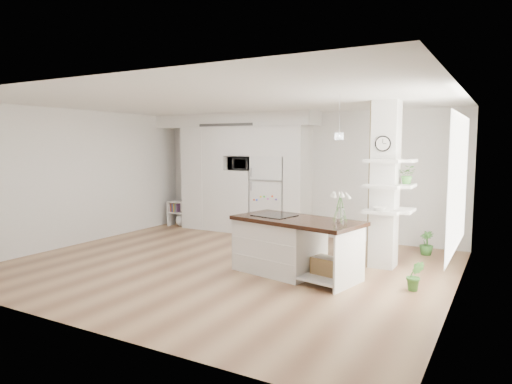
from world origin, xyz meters
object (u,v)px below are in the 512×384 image
Objects in this scene: kitchen_island at (285,244)px; floor_plant_a at (415,276)px; refrigerator at (272,196)px; bookshelf at (180,215)px.

floor_plant_a is at bearing 13.91° from kitchen_island.
refrigerator is 3.08m from kitchen_island.
kitchen_island is at bearing -35.76° from bookshelf.
refrigerator is at bearing -0.46° from bookshelf.
refrigerator reaches higher than bookshelf.
refrigerator is 0.83× the size of kitchen_island.
kitchen_island is 3.42× the size of bookshelf.
floor_plant_a is (1.95, 0.07, -0.25)m from kitchen_island.
bookshelf is 6.43m from floor_plant_a.
refrigerator is 2.83× the size of bookshelf.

